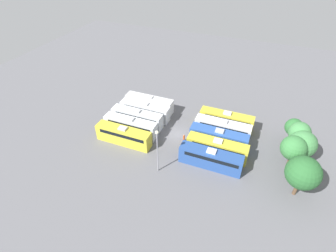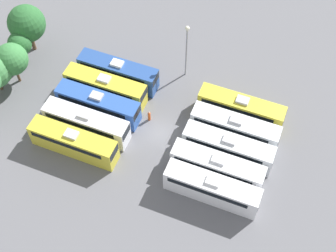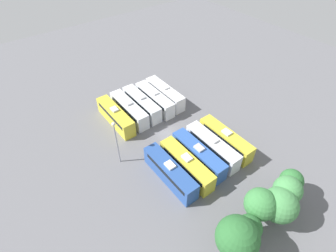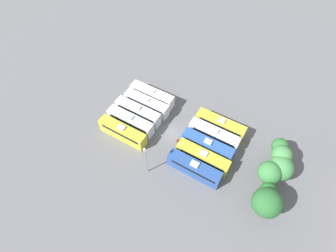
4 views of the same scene
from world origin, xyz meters
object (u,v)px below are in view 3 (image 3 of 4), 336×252
bus_2 (142,104)px  tree_0 (291,181)px  bus_7 (198,155)px  tree_3 (261,204)px  bus_3 (129,109)px  bus_5 (226,139)px  bus_6 (212,147)px  tree_4 (249,228)px  tree_5 (237,238)px  bus_4 (116,116)px  tree_1 (288,190)px  light_pole (116,137)px  bus_9 (170,172)px  bus_8 (187,165)px  worker_person (168,141)px  tree_2 (280,205)px  bus_1 (155,99)px  bus_0 (165,94)px

bus_2 → tree_0: tree_0 is taller
bus_7 → tree_3: (0.90, 12.89, 2.46)m
bus_3 → bus_5: (-9.39, 17.79, 0.00)m
bus_6 → tree_4: tree_4 is taller
tree_5 → bus_2: bearing=-102.6°
bus_4 → bus_5: bearing=125.6°
tree_0 → tree_1: 2.72m
bus_2 → tree_5: size_ratio=1.48×
bus_4 → light_pole: (4.41, 9.24, 4.13)m
bus_9 → bus_8: bearing=172.2°
tree_5 → bus_7: bearing=-116.4°
light_pole → tree_5: 22.73m
bus_6 → bus_2: bearing=-80.1°
bus_3 → bus_2: bearing=-178.2°
worker_person → tree_3: (-0.51, 19.51, 3.54)m
bus_4 → tree_2: bearing=103.3°
bus_2 → light_pole: 14.92m
bus_1 → tree_5: 33.31m
bus_2 → bus_7: bearing=89.6°
bus_7 → tree_3: size_ratio=1.72×
bus_2 → tree_3: bearing=88.1°
bus_3 → light_pole: bearing=50.9°
bus_9 → tree_3: 14.12m
bus_7 → worker_person: size_ratio=6.71×
tree_1 → bus_2: bearing=-83.4°
bus_1 → bus_3: (6.18, -0.27, 0.00)m
worker_person → tree_4: bearing=82.0°
bus_8 → tree_3: 12.91m
bus_3 → bus_5: 20.12m
light_pole → tree_4: 23.20m
bus_4 → tree_0: 32.95m
bus_0 → bus_9: same height
bus_0 → bus_6: (2.90, 17.72, 0.00)m
bus_3 → tree_4: tree_4 is taller
bus_2 → bus_9: 18.74m
light_pole → tree_1: (-14.39, 22.00, -1.49)m
bus_7 → bus_5: bearing=178.6°
tree_2 → tree_4: 5.63m
bus_3 → tree_3: 30.70m
tree_2 → tree_5: size_ratio=0.84×
bus_0 → worker_person: size_ratio=6.71×
bus_2 → tree_4: (4.40, 31.69, 1.78)m
bus_4 → tree_5: tree_5 is taller
tree_1 → tree_4: 8.09m
bus_8 → tree_0: bearing=126.2°
bus_0 → tree_3: (7.01, 30.57, 2.46)m
bus_1 → bus_3: size_ratio=1.00×
worker_person → tree_2: tree_2 is taller
tree_2 → bus_6: bearing=-97.5°
bus_3 → bus_8: size_ratio=1.00×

